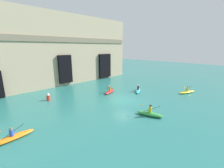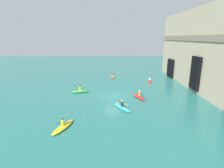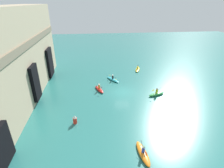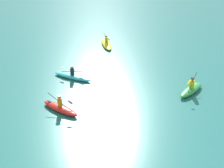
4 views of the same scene
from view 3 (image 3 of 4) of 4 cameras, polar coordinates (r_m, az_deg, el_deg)
The scene contains 8 objects.
ground_plane at distance 29.85m, azimuth 3.40°, elevation -2.57°, with size 120.00×120.00×0.00m, color #28706B.
cliff_bluff at distance 26.91m, azimuth -31.12°, elevation 5.99°, with size 35.32×5.55×13.47m.
kayak_yellow at distance 39.64m, azimuth 8.36°, elevation 4.80°, with size 3.43×1.95×1.15m.
kayak_cyan at distance 34.04m, azimuth 0.23°, elevation 1.56°, with size 3.29×2.39×1.12m.
kayak_red at distance 30.28m, azimuth -4.21°, elevation -1.66°, with size 3.09×1.75×1.17m.
kayak_green at distance 29.51m, azimuth 14.33°, elevation -3.15°, with size 1.56×2.96×1.31m.
kayak_orange at distance 19.09m, azimuth 10.08°, elevation -21.30°, with size 3.39×1.10×1.11m.
marker_buoy at distance 22.84m, azimuth -12.03°, elevation -11.29°, with size 0.50×0.50×1.18m.
Camera 3 is at (-25.93, 4.74, 14.00)m, focal length 28.00 mm.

